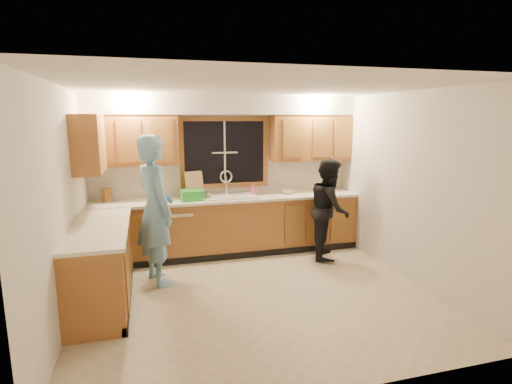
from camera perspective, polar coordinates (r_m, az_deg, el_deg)
floor at (r=5.10m, az=0.01°, el=-14.43°), size 4.20×4.20×0.00m
ceiling at (r=4.63m, az=0.01°, el=14.85°), size 4.20×4.20×0.00m
wall_back at (r=6.53m, az=-4.47°, el=2.59°), size 4.20×0.00×4.20m
wall_left at (r=4.62m, az=-25.96°, el=-1.80°), size 0.00×3.80×3.80m
wall_right at (r=5.64m, az=21.04°, el=0.63°), size 0.00×3.80×3.80m
base_cabinets_back at (r=6.41m, az=-3.85°, el=-4.96°), size 4.20×0.60×0.88m
base_cabinets_left at (r=5.13m, az=-21.19°, el=-9.70°), size 0.60×1.90×0.88m
countertop_back at (r=6.29m, az=-3.87°, el=-0.96°), size 4.20×0.63×0.04m
countertop_left at (r=4.99m, az=-21.37°, el=-4.73°), size 0.63×1.90×0.04m
upper_cabinets_left at (r=6.20m, az=-17.38°, el=7.05°), size 1.35×0.33×0.75m
upper_cabinets_right at (r=6.74m, az=7.81°, el=7.68°), size 1.35×0.33×0.75m
upper_cabinets_return at (r=5.62m, az=-22.78°, el=6.40°), size 0.33×0.90×0.75m
soffit at (r=6.30m, az=-4.30°, el=12.32°), size 4.20×0.35×0.30m
window_frame at (r=6.49m, az=-4.50°, el=5.64°), size 1.44×0.03×1.14m
sink at (r=6.31m, az=-3.90°, el=-1.24°), size 0.86×0.52×0.57m
dishwasher at (r=6.30m, az=-11.45°, el=-5.72°), size 0.60×0.56×0.82m
stove at (r=4.60m, az=-21.87°, el=-12.00°), size 0.58×0.75×0.90m
man at (r=5.32m, az=-14.16°, el=-2.55°), size 0.67×0.82×1.95m
woman at (r=6.25m, az=10.45°, el=-2.34°), size 0.84×0.92×1.55m
knife_block at (r=6.34m, az=-20.57°, el=-0.41°), size 0.14×0.14×0.20m
cutting_board at (r=6.40m, az=-8.81°, el=1.15°), size 0.32×0.19×0.40m
dish_crate at (r=6.14m, az=-9.18°, el=-0.42°), size 0.35×0.33×0.15m
soap_bottle at (r=6.46m, az=-0.35°, el=0.43°), size 0.12×0.12×0.19m
bowl at (r=6.61m, az=4.68°, el=0.02°), size 0.28×0.28×0.05m
can_left at (r=6.08m, az=-6.93°, el=-0.61°), size 0.09×0.09×0.13m
can_right at (r=6.07m, az=-6.59°, el=-0.64°), size 0.09×0.09×0.12m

